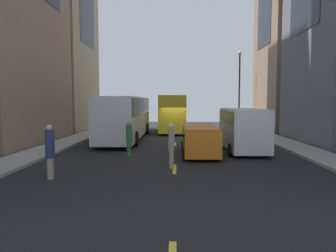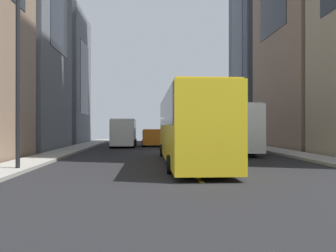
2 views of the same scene
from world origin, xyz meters
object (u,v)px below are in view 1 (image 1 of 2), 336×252
Objects in this scene: pedestrian_crossing_mid at (129,137)px; pedestrian_waiting_curb at (50,150)px; streetcar_yellow at (173,110)px; delivery_van_white at (243,126)px; pedestrian_crossing_near at (119,115)px; car_orange_0 at (200,138)px; pedestrian_walking_far at (171,144)px; city_bus_white at (126,114)px.

pedestrian_waiting_curb is at bearing 114.93° from pedestrian_crossing_mid.
streetcar_yellow reaches higher than pedestrian_crossing_mid.
delivery_van_white reaches higher than pedestrian_crossing_mid.
pedestrian_crossing_near is 28.10m from pedestrian_waiting_curb.
delivery_van_white reaches higher than car_orange_0.
delivery_van_white is 2.49× the size of pedestrian_crossing_near.
pedestrian_walking_far is 0.96× the size of pedestrian_waiting_curb.
pedestrian_crossing_near is at bearing 109.24° from pedestrian_waiting_curb.
pedestrian_crossing_mid is (-2.27, -16.44, -1.09)m from streetcar_yellow.
pedestrian_crossing_near is 23.12m from pedestrian_crossing_mid.
car_orange_0 is at bearing -54.52° from city_bus_white.
pedestrian_crossing_mid is 5.82m from pedestrian_waiting_curb.
pedestrian_crossing_near is 26.91m from pedestrian_walking_far.
streetcar_yellow is 2.30× the size of delivery_van_white.
city_bus_white is at bearing 95.75° from pedestrian_walking_far.
delivery_van_white is at bearing -36.86° from city_bus_white.
city_bus_white is 6.47× the size of pedestrian_crossing_mid.
pedestrian_walking_far reaches higher than pedestrian_crossing_mid.
pedestrian_crossing_near reaches higher than pedestrian_waiting_curb.
streetcar_yellow is 16.63m from pedestrian_crossing_mid.
car_orange_0 is 3.97m from pedestrian_crossing_mid.
pedestrian_crossing_mid is (-3.95, -0.36, 0.08)m from car_orange_0.
delivery_van_white is at bearing 28.44° from car_orange_0.
streetcar_yellow reaches higher than delivery_van_white.
city_bus_white is at bearing -112.93° from streetcar_yellow.
delivery_van_white is 2.66× the size of pedestrian_waiting_curb.
delivery_van_white is 11.45m from pedestrian_waiting_curb.
delivery_van_white is at bearing 53.19° from pedestrian_waiting_curb.
pedestrian_waiting_curb is (-8.92, -7.17, -0.38)m from delivery_van_white.
pedestrian_crossing_mid is (-2.40, 3.32, -0.09)m from pedestrian_walking_far.
streetcar_yellow reaches higher than pedestrian_crossing_near.
pedestrian_walking_far is at bearing 173.75° from pedestrian_crossing_mid.
pedestrian_crossing_near is at bearing 92.26° from pedestrian_walking_far.
car_orange_0 is 2.06× the size of pedestrian_crossing_near.
delivery_van_white reaches higher than pedestrian_waiting_curb.
pedestrian_walking_far is at bearing -71.33° from city_bus_white.
city_bus_white reaches higher than pedestrian_crossing_mid.
pedestrian_crossing_mid is at bearing -174.75° from car_orange_0.
delivery_van_white is 1.21× the size of car_orange_0.
streetcar_yellow is at bearing 67.07° from city_bus_white.
city_bus_white is at bearing 125.48° from car_orange_0.
pedestrian_waiting_curb reaches higher than pedestrian_walking_far.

